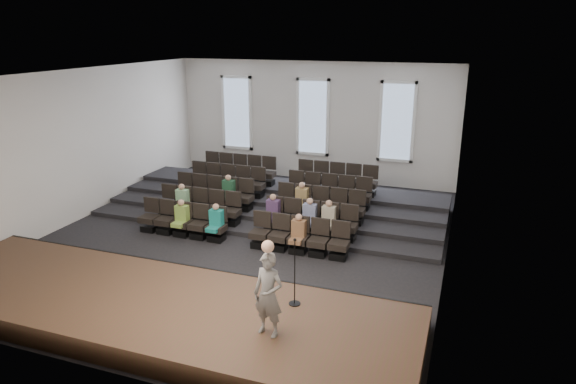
% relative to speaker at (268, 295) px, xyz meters
% --- Properties ---
extents(ground, '(14.00, 14.00, 0.00)m').
position_rel_speaker_xyz_m(ground, '(-2.96, 5.49, -1.35)').
color(ground, black).
rests_on(ground, ground).
extents(ceiling, '(12.00, 14.00, 0.02)m').
position_rel_speaker_xyz_m(ceiling, '(-2.96, 5.49, 3.66)').
color(ceiling, white).
rests_on(ceiling, ground).
extents(wall_back, '(12.00, 0.04, 5.00)m').
position_rel_speaker_xyz_m(wall_back, '(-2.96, 12.51, 1.15)').
color(wall_back, silver).
rests_on(wall_back, ground).
extents(wall_front, '(12.00, 0.04, 5.00)m').
position_rel_speaker_xyz_m(wall_front, '(-2.96, -1.53, 1.15)').
color(wall_front, silver).
rests_on(wall_front, ground).
extents(wall_left, '(0.04, 14.00, 5.00)m').
position_rel_speaker_xyz_m(wall_left, '(-8.98, 5.49, 1.15)').
color(wall_left, silver).
rests_on(wall_left, ground).
extents(wall_right, '(0.04, 14.00, 5.00)m').
position_rel_speaker_xyz_m(wall_right, '(3.06, 5.49, 1.15)').
color(wall_right, silver).
rests_on(wall_right, ground).
extents(stage, '(11.80, 3.60, 0.50)m').
position_rel_speaker_xyz_m(stage, '(-2.96, 0.39, -1.10)').
color(stage, '#42281C').
rests_on(stage, ground).
extents(stage_lip, '(11.80, 0.06, 0.52)m').
position_rel_speaker_xyz_m(stage_lip, '(-2.96, 2.16, -1.10)').
color(stage_lip, black).
rests_on(stage_lip, ground).
extents(risers, '(11.80, 4.80, 0.60)m').
position_rel_speaker_xyz_m(risers, '(-2.96, 8.66, -1.16)').
color(risers, black).
rests_on(risers, ground).
extents(seating_rows, '(6.80, 4.70, 1.67)m').
position_rel_speaker_xyz_m(seating_rows, '(-2.96, 7.03, -0.67)').
color(seating_rows, black).
rests_on(seating_rows, ground).
extents(windows, '(8.44, 0.10, 3.24)m').
position_rel_speaker_xyz_m(windows, '(-2.96, 12.44, 1.35)').
color(windows, white).
rests_on(windows, wall_back).
extents(audience, '(5.45, 2.64, 1.10)m').
position_rel_speaker_xyz_m(audience, '(-2.75, 5.82, -0.54)').
color(audience, '#85AB44').
rests_on(audience, seating_rows).
extents(speaker, '(0.68, 0.51, 1.70)m').
position_rel_speaker_xyz_m(speaker, '(0.00, 0.00, 0.00)').
color(speaker, slate).
rests_on(speaker, stage).
extents(mic_stand, '(0.26, 0.26, 1.54)m').
position_rel_speaker_xyz_m(mic_stand, '(0.10, 1.25, -0.39)').
color(mic_stand, black).
rests_on(mic_stand, stage).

